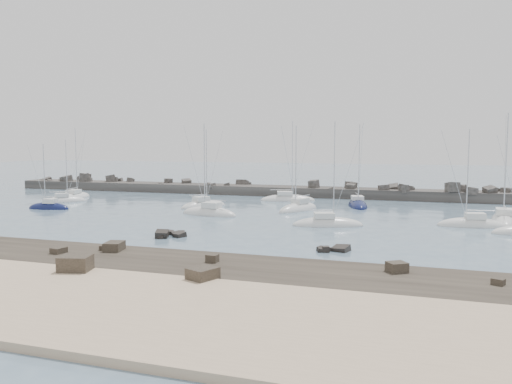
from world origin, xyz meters
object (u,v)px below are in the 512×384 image
(sailboat_9, at_px, (471,225))
(sailboat_3, at_px, (203,206))
(sailboat_8, at_px, (358,206))
(sailboat_2, at_px, (49,208))
(sailboat_10, at_px, (504,221))
(sailboat_6, at_px, (298,209))
(sailboat_7, at_px, (327,225))
(sailboat_0, at_px, (64,201))
(sailboat_5, at_px, (209,214))
(sailboat_1, at_px, (75,198))
(sailboat_4, at_px, (288,200))

(sailboat_9, bearing_deg, sailboat_3, 169.31)
(sailboat_3, xyz_separation_m, sailboat_8, (23.89, 8.50, -0.01))
(sailboat_2, height_order, sailboat_10, sailboat_10)
(sailboat_6, bearing_deg, sailboat_7, -62.63)
(sailboat_0, distance_m, sailboat_9, 66.29)
(sailboat_6, xyz_separation_m, sailboat_9, (23.96, -8.12, -0.01))
(sailboat_0, distance_m, sailboat_5, 31.61)
(sailboat_7, bearing_deg, sailboat_6, 117.37)
(sailboat_2, distance_m, sailboat_8, 49.71)
(sailboat_0, bearing_deg, sailboat_1, 109.08)
(sailboat_7, height_order, sailboat_8, sailboat_8)
(sailboat_0, bearing_deg, sailboat_2, -65.08)
(sailboat_3, relative_size, sailboat_9, 1.04)
(sailboat_1, xyz_separation_m, sailboat_4, (39.13, 8.45, -0.00))
(sailboat_3, relative_size, sailboat_8, 0.94)
(sailboat_4, xyz_separation_m, sailboat_6, (4.80, -12.05, 0.02))
(sailboat_8, bearing_deg, sailboat_9, -45.33)
(sailboat_3, bearing_deg, sailboat_7, -28.98)
(sailboat_9, bearing_deg, sailboat_8, 134.67)
(sailboat_0, xyz_separation_m, sailboat_3, (26.30, 1.26, 0.01))
(sailboat_8, bearing_deg, sailboat_4, 162.10)
(sailboat_0, distance_m, sailboat_2, 9.33)
(sailboat_8, bearing_deg, sailboat_1, -175.32)
(sailboat_0, height_order, sailboat_2, sailboat_0)
(sailboat_5, xyz_separation_m, sailboat_9, (35.16, 0.69, -0.01))
(sailboat_1, height_order, sailboat_2, sailboat_1)
(sailboat_1, bearing_deg, sailboat_5, -20.78)
(sailboat_4, height_order, sailboat_7, sailboat_4)
(sailboat_0, bearing_deg, sailboat_7, -12.93)
(sailboat_0, xyz_separation_m, sailboat_4, (37.23, 13.94, -0.00))
(sailboat_5, bearing_deg, sailboat_10, 7.76)
(sailboat_10, bearing_deg, sailboat_7, -155.81)
(sailboat_2, distance_m, sailboat_10, 66.75)
(sailboat_6, height_order, sailboat_9, sailboat_6)
(sailboat_8, height_order, sailboat_10, sailboat_10)
(sailboat_1, bearing_deg, sailboat_6, -4.69)
(sailboat_3, distance_m, sailboat_8, 25.35)
(sailboat_3, distance_m, sailboat_5, 9.36)
(sailboat_3, xyz_separation_m, sailboat_6, (15.73, 0.63, 0.01))
(sailboat_7, bearing_deg, sailboat_10, 24.19)
(sailboat_6, bearing_deg, sailboat_9, -18.72)
(sailboat_6, bearing_deg, sailboat_0, -177.42)
(sailboat_3, distance_m, sailboat_4, 16.74)
(sailboat_6, height_order, sailboat_10, sailboat_10)
(sailboat_0, distance_m, sailboat_4, 39.76)
(sailboat_10, bearing_deg, sailboat_1, 174.43)
(sailboat_0, distance_m, sailboat_6, 42.07)
(sailboat_9, bearing_deg, sailboat_2, -177.94)
(sailboat_0, bearing_deg, sailboat_4, 20.53)
(sailboat_1, distance_m, sailboat_3, 28.52)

